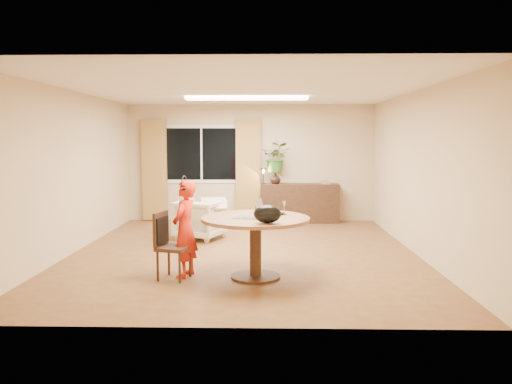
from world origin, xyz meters
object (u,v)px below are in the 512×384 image
dining_table (255,230)px  dining_chair (174,246)px  sideboard (300,203)px  armchair (201,219)px  child (185,229)px

dining_table → dining_chair: dining_chair is taller
dining_table → sideboard: bearing=79.0°
dining_chair → armchair: dining_chair is taller
child → armchair: bearing=-162.6°
child → armchair: 2.56m
armchair → sideboard: 2.71m
sideboard → dining_table: bearing=-101.0°
dining_table → dining_chair: bearing=-175.7°
dining_chair → armchair: bearing=106.1°
dining_chair → child: 0.28m
sideboard → dining_chair: bearing=-113.0°
armchair → sideboard: (1.94, 1.89, 0.06)m
dining_table → armchair: size_ratio=1.79×
dining_table → sideboard: (0.87, 4.48, -0.21)m
dining_table → child: (-0.94, 0.06, 0.01)m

